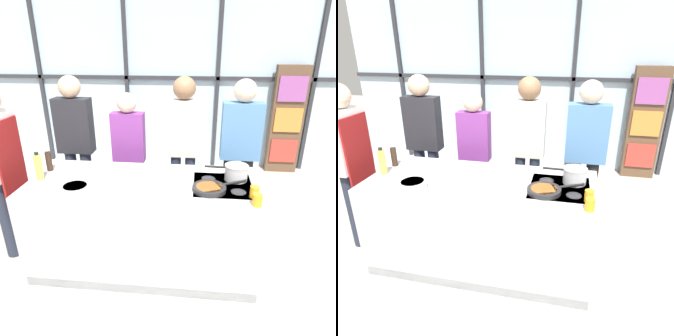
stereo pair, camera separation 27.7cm
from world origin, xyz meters
TOP-DOWN VIEW (x-y plane):
  - ground_plane at (0.00, 0.00)m, footprint 18.00×18.00m
  - back_window_wall at (0.00, 2.78)m, footprint 6.40×0.10m
  - bookshelf at (1.93, 2.60)m, footprint 0.51×0.19m
  - demo_island at (0.00, -0.00)m, footprint 2.12×0.89m
  - chef at (-1.41, 0.07)m, footprint 0.24×0.45m
  - spectator_far_left at (-0.95, 0.81)m, footprint 0.42×0.25m
  - spectator_center_left at (-0.32, 0.81)m, footprint 0.37×0.22m
  - spectator_center_right at (0.32, 0.81)m, footprint 0.37×0.25m
  - spectator_far_right at (0.95, 0.81)m, footprint 0.44×0.24m
  - frying_pan at (0.60, -0.12)m, footprint 0.48×0.33m
  - saucepan at (0.84, 0.12)m, footprint 0.40×0.22m
  - white_plate at (-0.50, 0.33)m, footprint 0.24×0.24m
  - mixing_bowl at (-0.53, -0.29)m, footprint 0.24×0.24m
  - oil_bottle at (-0.96, -0.06)m, footprint 0.06×0.06m
  - pepper_grinder at (-0.97, 0.15)m, footprint 0.06×0.06m
  - juice_glass_near at (0.96, -0.35)m, footprint 0.08×0.08m
  - juice_glass_far at (0.96, -0.21)m, footprint 0.08×0.08m

SIDE VIEW (x-z plane):
  - ground_plane at x=0.00m, z-range 0.00..0.00m
  - demo_island at x=0.00m, z-range 0.00..0.91m
  - bookshelf at x=1.93m, z-range 0.00..1.77m
  - white_plate at x=-0.50m, z-range 0.91..0.92m
  - spectator_center_left at x=-0.32m, z-range 0.13..1.71m
  - frying_pan at x=0.60m, z-range 0.91..0.95m
  - mixing_bowl at x=-0.53m, z-range 0.91..0.98m
  - juice_glass_near at x=0.96m, z-range 0.91..1.01m
  - juice_glass_far at x=0.96m, z-range 0.91..1.01m
  - saucepan at x=0.84m, z-range 0.91..1.06m
  - chef at x=-1.41m, z-range 0.12..1.86m
  - spectator_far_right at x=0.95m, z-range 0.13..1.87m
  - pepper_grinder at x=-0.97m, z-range 0.90..1.13m
  - spectator_far_left at x=-0.95m, z-range 0.14..1.90m
  - oil_bottle at x=-0.96m, z-range 0.90..1.17m
  - spectator_center_right at x=0.32m, z-range 0.16..1.92m
  - back_window_wall at x=0.00m, z-range 0.00..2.80m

